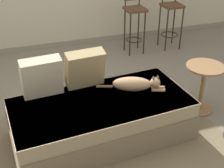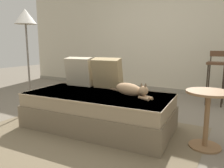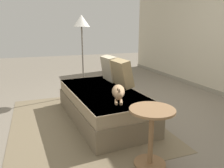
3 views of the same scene
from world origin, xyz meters
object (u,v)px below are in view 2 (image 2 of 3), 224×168
Objects in this scene: couch at (98,110)px; throw_pillow_corner at (80,72)px; side_table at (207,111)px; cat at (130,90)px; bar_stool_near_window at (217,71)px; throw_pillow_middle at (107,73)px; floor_lamp at (26,26)px.

couch is 4.48× the size of throw_pillow_corner.
side_table is at bearing 4.37° from couch.
bar_stool_near_window is (0.76, 1.88, 0.07)m from cat.
side_table is (1.34, -0.25, -0.28)m from throw_pillow_middle.
bar_stool_near_window is 3.22m from floor_lamp.
couch is 2.72× the size of cat.
throw_pillow_corner is at bearing 173.29° from side_table.
throw_pillow_corner is 0.98m from cat.
floor_lamp is at bearing -177.88° from side_table.
bar_stool_near_window reaches higher than throw_pillow_corner.
floor_lamp is (-2.45, -1.97, 0.73)m from bar_stool_near_window.
bar_stool_near_window reaches higher than side_table.
couch is at bearing -175.63° from side_table.
couch is at bearing -0.12° from floor_lamp.
couch is at bearing -30.09° from throw_pillow_corner.
side_table is 2.72m from floor_lamp.
throw_pillow_middle is at bearing 169.57° from side_table.
throw_pillow_middle is at bearing 4.37° from throw_pillow_corner.
throw_pillow_corner is at bearing 149.91° from couch.
bar_stool_near_window reaches higher than couch.
bar_stool_near_window is (1.70, 1.66, -0.07)m from throw_pillow_corner.
throw_pillow_middle is 0.61× the size of cat.
bar_stool_near_window is at bearing 67.94° from cat.
throw_pillow_middle reaches higher than cat.
floor_lamp is at bearing -157.63° from throw_pillow_corner.
bar_stool_near_window is at bearing 44.31° from throw_pillow_corner.
floor_lamp reaches higher than side_table.
cat is 0.74× the size of bar_stool_near_window.
side_table is at bearing 0.14° from cat.
throw_pillow_middle reaches higher than throw_pillow_corner.
cat is (0.41, 0.09, 0.29)m from couch.
side_table is (1.27, 0.10, 0.16)m from couch.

